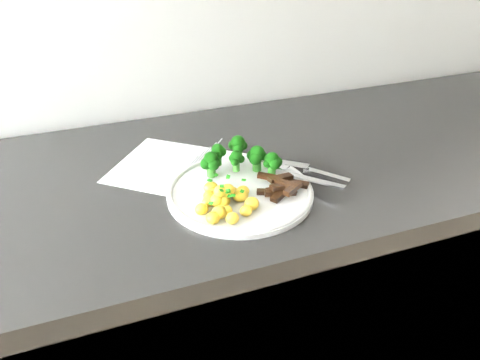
{
  "coord_description": "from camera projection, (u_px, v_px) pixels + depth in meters",
  "views": [
    {
      "loc": [
        -0.27,
        0.94,
        1.31
      ],
      "look_at": [
        -0.03,
        1.59,
        0.9
      ],
      "focal_mm": 34.87,
      "sensor_mm": 36.0,
      "label": 1
    }
  ],
  "objects": [
    {
      "name": "counter",
      "position": [
        250.0,
        319.0,
        1.14
      ],
      "size": [
        2.31,
        0.58,
        0.87
      ],
      "color": "black",
      "rests_on": "ground"
    },
    {
      "name": "beef_strips",
      "position": [
        283.0,
        187.0,
        0.81
      ],
      "size": [
        0.1,
        0.09,
        0.03
      ],
      "color": "black",
      "rests_on": "plate"
    },
    {
      "name": "fork",
      "position": [
        304.0,
        176.0,
        0.84
      ],
      "size": [
        0.11,
        0.15,
        0.02
      ],
      "color": "silver",
      "rests_on": "plate"
    },
    {
      "name": "potatoes",
      "position": [
        224.0,
        200.0,
        0.77
      ],
      "size": [
        0.1,
        0.12,
        0.04
      ],
      "color": "gold",
      "rests_on": "plate"
    },
    {
      "name": "knife",
      "position": [
        314.0,
        172.0,
        0.87
      ],
      "size": [
        0.14,
        0.14,
        0.02
      ],
      "color": "silver",
      "rests_on": "plate"
    },
    {
      "name": "broccoli",
      "position": [
        240.0,
        156.0,
        0.85
      ],
      "size": [
        0.14,
        0.1,
        0.06
      ],
      "color": "#25611B",
      "rests_on": "plate"
    },
    {
      "name": "plate",
      "position": [
        240.0,
        191.0,
        0.82
      ],
      "size": [
        0.26,
        0.26,
        0.01
      ],
      "color": "white",
      "rests_on": "counter"
    },
    {
      "name": "recipe_paper",
      "position": [
        187.0,
        169.0,
        0.9
      ],
      "size": [
        0.33,
        0.32,
        0.0
      ],
      "color": "white",
      "rests_on": "counter"
    }
  ]
}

